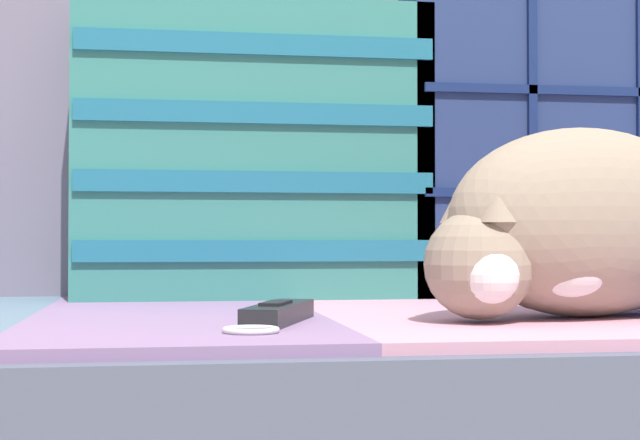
{
  "coord_description": "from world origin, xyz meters",
  "views": [
    {
      "loc": [
        -0.16,
        -0.99,
        0.46
      ],
      "look_at": [
        0.0,
        0.05,
        0.48
      ],
      "focal_mm": 55.0,
      "sensor_mm": 36.0,
      "label": 1
    }
  ],
  "objects_px": {
    "throw_pillow_striped": "(253,152)",
    "sleeping_cat": "(578,228)",
    "throw_pillow_quilted": "(568,147)",
    "game_remote_far": "(277,314)"
  },
  "relations": [
    {
      "from": "throw_pillow_quilted",
      "to": "sleeping_cat",
      "type": "height_order",
      "value": "throw_pillow_quilted"
    },
    {
      "from": "throw_pillow_quilted",
      "to": "game_remote_far",
      "type": "relative_size",
      "value": 2.29
    },
    {
      "from": "throw_pillow_quilted",
      "to": "sleeping_cat",
      "type": "xyz_separation_m",
      "value": [
        -0.15,
        -0.39,
        -0.12
      ]
    },
    {
      "from": "throw_pillow_striped",
      "to": "game_remote_far",
      "type": "distance_m",
      "value": 0.45
    },
    {
      "from": "sleeping_cat",
      "to": "game_remote_far",
      "type": "xyz_separation_m",
      "value": [
        -0.31,
        -0.02,
        -0.08
      ]
    },
    {
      "from": "throw_pillow_striped",
      "to": "sleeping_cat",
      "type": "bearing_deg",
      "value": -52.36
    },
    {
      "from": "throw_pillow_striped",
      "to": "sleeping_cat",
      "type": "distance_m",
      "value": 0.5
    },
    {
      "from": "throw_pillow_quilted",
      "to": "throw_pillow_striped",
      "type": "distance_m",
      "value": 0.45
    },
    {
      "from": "throw_pillow_quilted",
      "to": "sleeping_cat",
      "type": "distance_m",
      "value": 0.43
    },
    {
      "from": "throw_pillow_quilted",
      "to": "throw_pillow_striped",
      "type": "xyz_separation_m",
      "value": [
        -0.45,
        -0.0,
        -0.01
      ]
    }
  ]
}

